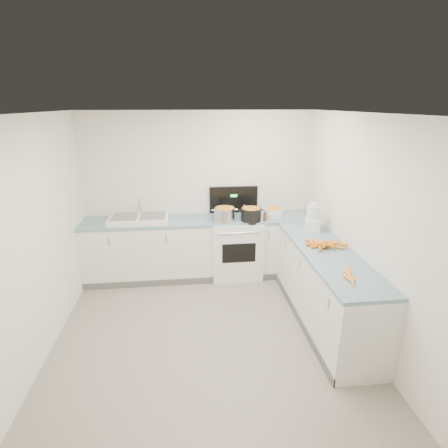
{
  "coord_description": "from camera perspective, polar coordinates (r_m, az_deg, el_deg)",
  "views": [
    {
      "loc": [
        -0.19,
        -3.32,
        2.59
      ],
      "look_at": [
        0.3,
        1.1,
        1.05
      ],
      "focal_mm": 28.0,
      "sensor_mm": 36.0,
      "label": 1
    }
  ],
  "objects": [
    {
      "name": "counter_right",
      "position": [
        4.51,
        16.11,
        -9.79
      ],
      "size": [
        0.62,
        2.2,
        0.94
      ],
      "color": "white",
      "rests_on": "ground"
    },
    {
      "name": "extract_bottle",
      "position": [
        5.19,
        6.7,
        1.09
      ],
      "size": [
        0.05,
        0.05,
        0.11
      ],
      "primitive_type": "cylinder",
      "color": "#593319",
      "rests_on": "counter_back"
    },
    {
      "name": "wooden_spoon",
      "position": [
        5.14,
        4.45,
        2.69
      ],
      "size": [
        0.19,
        0.3,
        0.01
      ],
      "primitive_type": "cylinder",
      "rotation": [
        1.57,
        0.0,
        0.55
      ],
      "color": "#AD7A47",
      "rests_on": "black_pot"
    },
    {
      "name": "food_processor",
      "position": [
        4.89,
        14.28,
        0.84
      ],
      "size": [
        0.25,
        0.28,
        0.39
      ],
      "color": "white",
      "rests_on": "counter_right"
    },
    {
      "name": "floor",
      "position": [
        4.21,
        -2.53,
        -18.84
      ],
      "size": [
        3.5,
        4.0,
        0.0
      ],
      "primitive_type": null,
      "color": "gray",
      "rests_on": "ground"
    },
    {
      "name": "wall_right",
      "position": [
        4.07,
        22.58,
        -1.63
      ],
      "size": [
        0.0,
        4.0,
        2.5
      ],
      "primitive_type": null,
      "rotation": [
        1.57,
        0.0,
        -1.57
      ],
      "color": "white",
      "rests_on": "ground"
    },
    {
      "name": "steel_pot",
      "position": [
        5.14,
        0.08,
        1.46
      ],
      "size": [
        0.32,
        0.32,
        0.22
      ],
      "primitive_type": "cylinder",
      "rotation": [
        0.0,
        0.0,
        -0.05
      ],
      "color": "silver",
      "rests_on": "stove"
    },
    {
      "name": "spice_jar",
      "position": [
        5.23,
        7.56,
        1.05
      ],
      "size": [
        0.05,
        0.05,
        0.09
      ],
      "primitive_type": "cylinder",
      "color": "#E5B266",
      "rests_on": "counter_back"
    },
    {
      "name": "wall_front",
      "position": [
        1.89,
        1.58,
        -26.04
      ],
      "size": [
        3.5,
        0.0,
        2.5
      ],
      "primitive_type": null,
      "rotation": [
        -1.57,
        0.0,
        0.0
      ],
      "color": "white",
      "rests_on": "ground"
    },
    {
      "name": "wall_back",
      "position": [
        5.49,
        -4.18,
        4.92
      ],
      "size": [
        3.5,
        0.0,
        2.5
      ],
      "primitive_type": null,
      "rotation": [
        1.57,
        0.0,
        0.0
      ],
      "color": "white",
      "rests_on": "ground"
    },
    {
      "name": "carrot_pile",
      "position": [
        4.42,
        15.93,
        -3.11
      ],
      "size": [
        0.46,
        0.39,
        0.09
      ],
      "color": "orange",
      "rests_on": "counter_right"
    },
    {
      "name": "black_pot",
      "position": [
        5.18,
        4.41,
        1.46
      ],
      "size": [
        0.36,
        0.36,
        0.21
      ],
      "primitive_type": "cylinder",
      "rotation": [
        0.0,
        0.0,
        0.24
      ],
      "color": "black",
      "rests_on": "stove"
    },
    {
      "name": "mixing_bowl",
      "position": [
        5.43,
        8.14,
        1.91
      ],
      "size": [
        0.36,
        0.36,
        0.13
      ],
      "primitive_type": "cylinder",
      "rotation": [
        0.0,
        0.0,
        -0.39
      ],
      "color": "white",
      "rests_on": "counter_back"
    },
    {
      "name": "counter_back",
      "position": [
        5.45,
        -3.85,
        -3.82
      ],
      "size": [
        3.5,
        0.62,
        0.94
      ],
      "color": "white",
      "rests_on": "ground"
    },
    {
      "name": "wall_left",
      "position": [
        3.9,
        -29.45,
        -3.57
      ],
      "size": [
        0.0,
        4.0,
        2.5
      ],
      "primitive_type": null,
      "rotation": [
        1.57,
        0.0,
        1.57
      ],
      "color": "white",
      "rests_on": "ground"
    },
    {
      "name": "stove",
      "position": [
        5.48,
        1.92,
        -3.6
      ],
      "size": [
        0.76,
        0.65,
        1.36
      ],
      "color": "white",
      "rests_on": "ground"
    },
    {
      "name": "peeled_carrots",
      "position": [
        3.73,
        19.84,
        -8.02
      ],
      "size": [
        0.17,
        0.42,
        0.04
      ],
      "color": "orange",
      "rests_on": "counter_right"
    },
    {
      "name": "peelings",
      "position": [
        5.35,
        -15.94,
        1.22
      ],
      "size": [
        0.22,
        0.26,
        0.01
      ],
      "color": "tan",
      "rests_on": "sink"
    },
    {
      "name": "ceiling",
      "position": [
        3.33,
        -3.18,
        17.52
      ],
      "size": [
        3.5,
        4.0,
        0.0
      ],
      "primitive_type": null,
      "rotation": [
        3.14,
        0.0,
        0.0
      ],
      "color": "white",
      "rests_on": "ground"
    },
    {
      "name": "sink",
      "position": [
        5.32,
        -13.7,
        0.9
      ],
      "size": [
        0.86,
        0.52,
        0.31
      ],
      "color": "white",
      "rests_on": "counter_back"
    }
  ]
}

